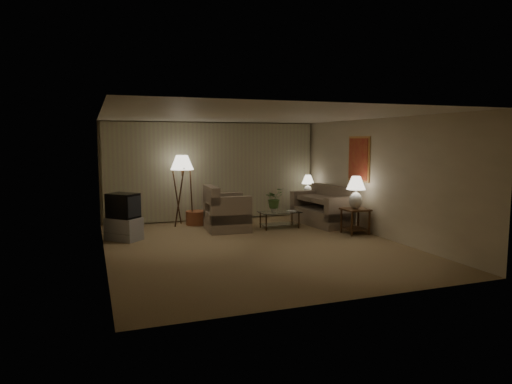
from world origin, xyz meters
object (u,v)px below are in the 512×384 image
Objects in this scene: tv_cabinet at (124,229)px; vase at (274,209)px; side_table_near at (355,216)px; floor_lamp at (182,189)px; sofa at (322,209)px; coffee_table at (280,217)px; side_table_far at (308,203)px; ottoman at (196,218)px; table_lamp_far at (308,184)px; crt_tv at (123,206)px; table_lamp_near at (356,190)px; armchair at (227,213)px.

vase is at bearing 47.48° from tv_cabinet.
tv_cabinet is (-5.20, 1.16, -0.16)m from side_table_near.
floor_lamp is at bearing 149.84° from vase.
coffee_table is at bearing -92.31° from sofa.
side_table_far is 0.59× the size of coffee_table.
ottoman is (-3.13, 1.09, -0.22)m from sofa.
crt_tv is at bearing -165.48° from table_lamp_far.
table_lamp_near reaches higher than vase.
tv_cabinet is at bearing 136.08° from crt_tv.
sofa is at bearing -97.38° from side_table_far.
side_table_near reaches higher than vase.
vase is at bearing 141.34° from table_lamp_near.
vase is at bearing 47.48° from crt_tv.
table_lamp_near is at bearing -90.00° from side_table_far.
side_table_near is 5.34m from crt_tv.
floor_lamp is at bearing 85.45° from crt_tv.
side_table_far is at bearing 0.00° from table_lamp_far.
vase reaches higher than tv_cabinet.
floor_lamp is at bearing 177.63° from ottoman.
armchair is 2.95m from side_table_far.
tv_cabinet is at bearing 167.41° from table_lamp_near.
side_table_near and side_table_far have the same top height.
side_table_far reaches higher than tv_cabinet.
sofa reaches higher than ottoman.
table_lamp_near is at bearing -0.50° from sofa.
sofa reaches higher than tv_cabinet.
side_table_far is 0.98× the size of table_lamp_far.
table_lamp_near is 0.89× the size of tv_cabinet.
side_table_far reaches higher than ottoman.
side_table_near is 2.00m from vase.
armchair reaches higher than side_table_far.
ottoman is (-3.28, 2.44, -0.87)m from table_lamp_near.
vase is at bearing -141.15° from side_table_far.
sofa is at bearing 96.34° from side_table_near.
tv_cabinet is 0.52m from crt_tv.
table_lamp_far reaches higher than armchair.
side_table_near is at bearing -38.66° from vase.
table_lamp_near reaches higher than table_lamp_far.
table_lamp_far is 1.14× the size of ottoman.
ottoman is at bearing -178.74° from table_lamp_far.
table_lamp_near reaches higher than side_table_near.
vase is (-0.15, 0.00, 0.22)m from coffee_table.
tv_cabinet is (-2.46, -0.25, -0.19)m from armchair.
table_lamp_near is at bearing 33.49° from crt_tv.
side_table_near is (0.15, -1.35, 0.02)m from sofa.
table_lamp_far is 0.60× the size of coffee_table.
armchair is 3.14m from table_lamp_near.
floor_lamp is 10.85× the size of vase.
table_lamp_far reaches higher than side_table_far.
sofa is 5.06m from tv_cabinet.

